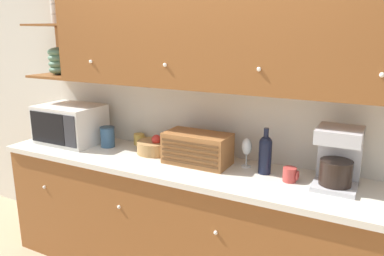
# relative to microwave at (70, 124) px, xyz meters

# --- Properties ---
(wall_back) EXTENTS (5.40, 0.06, 2.60)m
(wall_back) POSITION_rel_microwave_xyz_m (1.13, 0.31, 0.21)
(wall_back) COLOR beige
(wall_back) RESTS_ON ground_plane
(counter_unit) EXTENTS (3.02, 0.63, 0.93)m
(counter_unit) POSITION_rel_microwave_xyz_m (1.13, -0.02, -0.63)
(counter_unit) COLOR brown
(counter_unit) RESTS_ON ground_plane
(backsplash_panel) EXTENTS (3.00, 0.01, 0.54)m
(backsplash_panel) POSITION_rel_microwave_xyz_m (1.13, 0.27, 0.11)
(backsplash_panel) COLOR silver
(backsplash_panel) RESTS_ON counter_unit
(upper_cabinets) EXTENTS (3.00, 0.39, 0.89)m
(upper_cabinets) POSITION_rel_microwave_xyz_m (1.29, 0.09, 0.82)
(upper_cabinets) COLOR brown
(upper_cabinets) RESTS_ON backsplash_panel
(microwave) EXTENTS (0.52, 0.39, 0.32)m
(microwave) POSITION_rel_microwave_xyz_m (0.00, 0.00, 0.00)
(microwave) COLOR silver
(microwave) RESTS_ON counter_unit
(storage_canister) EXTENTS (0.12, 0.12, 0.17)m
(storage_canister) POSITION_rel_microwave_xyz_m (0.36, 0.04, -0.08)
(storage_canister) COLOR #33567A
(storage_canister) RESTS_ON counter_unit
(mug_blue_second) EXTENTS (0.10, 0.09, 0.09)m
(mug_blue_second) POSITION_rel_microwave_xyz_m (0.55, 0.21, -0.11)
(mug_blue_second) COLOR gold
(mug_blue_second) RESTS_ON counter_unit
(fruit_basket) EXTENTS (0.27, 0.27, 0.16)m
(fruit_basket) POSITION_rel_microwave_xyz_m (0.79, 0.08, -0.11)
(fruit_basket) COLOR #A87F4C
(fruit_basket) RESTS_ON counter_unit
(bread_box) EXTENTS (0.47, 0.25, 0.22)m
(bread_box) POSITION_rel_microwave_xyz_m (1.19, 0.02, -0.05)
(bread_box) COLOR #996033
(bread_box) RESTS_ON counter_unit
(wine_glass) EXTENTS (0.07, 0.07, 0.21)m
(wine_glass) POSITION_rel_microwave_xyz_m (1.53, 0.12, -0.02)
(wine_glass) COLOR silver
(wine_glass) RESTS_ON counter_unit
(wine_bottle) EXTENTS (0.09, 0.09, 0.31)m
(wine_bottle) POSITION_rel_microwave_xyz_m (1.67, 0.06, -0.02)
(wine_bottle) COLOR black
(wine_bottle) RESTS_ON counter_unit
(mug) EXTENTS (0.10, 0.08, 0.09)m
(mug) POSITION_rel_microwave_xyz_m (1.86, -0.00, -0.11)
(mug) COLOR #B73D38
(mug) RESTS_ON counter_unit
(coffee_maker) EXTENTS (0.25, 0.27, 0.37)m
(coffee_maker) POSITION_rel_microwave_xyz_m (2.12, 0.05, 0.03)
(coffee_maker) COLOR #B7B7BC
(coffee_maker) RESTS_ON counter_unit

